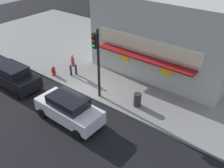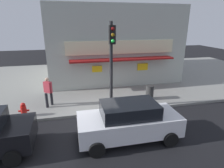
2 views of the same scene
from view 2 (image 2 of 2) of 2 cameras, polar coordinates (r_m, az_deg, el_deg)
The scene contains 8 objects.
ground_plane at distance 10.61m, azimuth -6.23°, elevation -9.70°, with size 56.64×56.64×0.00m, color black.
sidewalk at distance 16.91m, azimuth -9.10°, elevation 1.33°, with size 37.76×13.68×0.16m, color gray.
corner_building at distance 18.32m, azimuth -1.02°, elevation 12.87°, with size 10.68×9.90×6.11m.
traffic_light at distance 10.13m, azimuth -0.13°, elevation 8.84°, with size 0.32×0.58×4.88m.
fire_hydrant at distance 11.10m, azimuth -25.44°, elevation -7.13°, with size 0.54×0.30×0.78m.
trash_can at distance 12.41m, azimuth 11.44°, elevation -2.54°, with size 0.51×0.51×0.92m, color #2D2D2D.
pedestrian at distance 11.59m, azimuth -18.95°, elevation -1.92°, with size 0.54×0.55×1.79m.
parked_car_white at distance 8.32m, azimuth 5.20°, elevation -11.18°, with size 4.44×2.06×1.73m.
Camera 2 is at (-0.99, -9.32, 4.98)m, focal length 29.86 mm.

